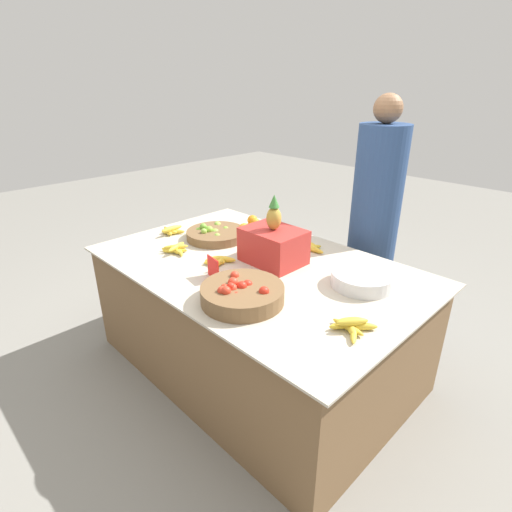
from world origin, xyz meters
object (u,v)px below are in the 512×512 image
object	(u,v)px
metal_bowl	(362,279)
produce_crate	(273,244)
lime_bowl	(216,234)
tomato_basket	(242,294)
vendor_person	(373,231)
price_sign	(213,268)

from	to	relation	value
metal_bowl	produce_crate	xyz separation A→B (m)	(-0.52, -0.11, 0.07)
lime_bowl	tomato_basket	world-z (taller)	tomato_basket
produce_crate	vendor_person	size ratio (longest dim) A/B	0.25
lime_bowl	metal_bowl	size ratio (longest dim) A/B	1.24
produce_crate	vendor_person	world-z (taller)	vendor_person
lime_bowl	price_sign	size ratio (longest dim) A/B	3.31
lime_bowl	vendor_person	distance (m)	1.05
metal_bowl	vendor_person	bearing A→B (deg)	116.39
tomato_basket	price_sign	bearing A→B (deg)	168.46
lime_bowl	price_sign	world-z (taller)	price_sign
tomato_basket	produce_crate	world-z (taller)	produce_crate
tomato_basket	price_sign	world-z (taller)	price_sign
lime_bowl	vendor_person	bearing A→B (deg)	47.20
tomato_basket	price_sign	xyz separation A→B (m)	(-0.29, 0.06, 0.02)
lime_bowl	produce_crate	world-z (taller)	produce_crate
metal_bowl	price_sign	bearing A→B (deg)	-140.69
metal_bowl	produce_crate	distance (m)	0.54
price_sign	produce_crate	bearing A→B (deg)	87.86
lime_bowl	produce_crate	bearing A→B (deg)	-0.41
lime_bowl	tomato_basket	distance (m)	0.86
lime_bowl	price_sign	xyz separation A→B (m)	(0.45, -0.38, 0.03)
vendor_person	lime_bowl	bearing A→B (deg)	-132.80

